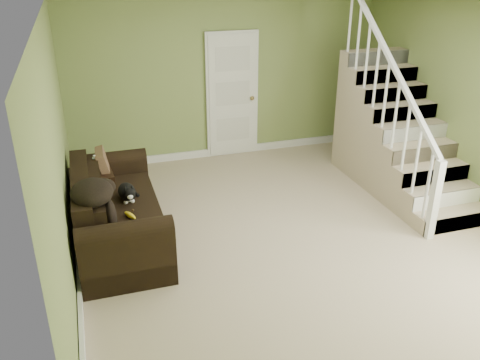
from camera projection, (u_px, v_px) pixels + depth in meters
floor at (289, 232)px, 6.21m from camera, size 5.00×5.50×0.01m
ceiling at (299, 10)px, 5.13m from camera, size 5.00×5.50×0.01m
wall_back at (225, 77)px, 8.06m from camera, size 5.00×0.04×2.60m
wall_front at (460, 265)px, 3.29m from camera, size 5.00×0.04×2.60m
wall_left at (58, 157)px, 4.99m from camera, size 0.04×5.50×2.60m
wall_right at (478, 112)px, 6.36m from camera, size 0.04×5.50×2.60m
baseboard_back at (227, 151)px, 8.55m from camera, size 5.00×0.04×0.12m
baseboard_left at (78, 262)px, 5.51m from camera, size 0.04×5.50×0.12m
baseboard_right at (458, 200)px, 6.87m from camera, size 0.04×5.50×0.12m
door at (232, 95)px, 8.17m from camera, size 0.86×0.12×2.02m
staircase at (393, 140)px, 7.33m from camera, size 1.00×2.51×2.82m
sofa at (115, 215)px, 5.92m from camera, size 0.95×2.20×0.87m
side_table at (93, 194)px, 6.45m from camera, size 0.56×0.56×0.85m
cat at (127, 193)px, 5.92m from camera, size 0.27×0.53×0.26m
banana at (130, 215)px, 5.56m from camera, size 0.14×0.21×0.06m
throw_pillow at (104, 165)px, 6.44m from camera, size 0.21×0.41×0.41m
throw_blanket at (92, 192)px, 5.17m from camera, size 0.57×0.66×0.23m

